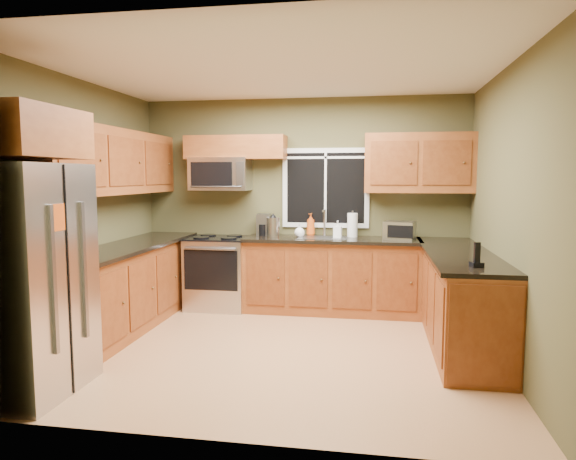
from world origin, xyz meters
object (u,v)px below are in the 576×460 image
(microwave, at_px, (220,174))
(soap_bottle_a, at_px, (311,224))
(paper_towel_roll, at_px, (352,225))
(coffee_maker, at_px, (264,225))
(range, at_px, (219,272))
(kettle, at_px, (273,226))
(toaster_oven, at_px, (400,231))
(refrigerator, at_px, (26,280))
(soap_bottle_c, at_px, (300,230))
(cordless_phone, at_px, (477,260))
(soap_bottle_b, at_px, (338,229))

(microwave, distance_m, soap_bottle_a, 1.34)
(paper_towel_roll, bearing_deg, coffee_maker, 179.79)
(range, height_order, kettle, kettle)
(toaster_oven, distance_m, coffee_maker, 1.73)
(microwave, bearing_deg, range, -89.98)
(refrigerator, distance_m, kettle, 3.18)
(soap_bottle_a, bearing_deg, coffee_maker, -173.63)
(coffee_maker, height_order, soap_bottle_c, coffee_maker)
(soap_bottle_c, bearing_deg, kettle, 175.45)
(soap_bottle_c, distance_m, cordless_phone, 2.60)
(soap_bottle_b, height_order, soap_bottle_c, soap_bottle_b)
(soap_bottle_a, xyz_separation_m, cordless_phone, (1.66, -2.06, -0.08))
(range, relative_size, kettle, 3.20)
(kettle, distance_m, soap_bottle_c, 0.35)
(coffee_maker, bearing_deg, microwave, -177.30)
(microwave, height_order, soap_bottle_b, microwave)
(coffee_maker, distance_m, paper_towel_roll, 1.14)
(microwave, bearing_deg, paper_towel_roll, 0.75)
(toaster_oven, bearing_deg, soap_bottle_a, 166.85)
(range, xyz_separation_m, soap_bottle_b, (1.53, 0.04, 0.58))
(cordless_phone, bearing_deg, refrigerator, -165.11)
(refrigerator, xyz_separation_m, paper_towel_roll, (2.40, 2.93, 0.19))
(range, xyz_separation_m, kettle, (0.71, 0.08, 0.61))
(range, xyz_separation_m, coffee_maker, (0.56, 0.16, 0.60))
(paper_towel_roll, distance_m, soap_bottle_a, 0.54)
(paper_towel_roll, relative_size, soap_bottle_b, 1.56)
(cordless_phone, bearing_deg, kettle, 138.01)
(soap_bottle_b, relative_size, soap_bottle_c, 1.30)
(refrigerator, distance_m, range, 2.89)
(microwave, height_order, kettle, microwave)
(refrigerator, bearing_deg, range, 76.03)
(refrigerator, bearing_deg, paper_towel_roll, 50.71)
(coffee_maker, height_order, soap_bottle_a, soap_bottle_a)
(microwave, height_order, soap_bottle_a, microwave)
(toaster_oven, height_order, kettle, kettle)
(soap_bottle_a, bearing_deg, paper_towel_roll, -7.62)
(kettle, bearing_deg, paper_towel_roll, 4.44)
(toaster_oven, height_order, soap_bottle_b, toaster_oven)
(coffee_maker, relative_size, kettle, 0.95)
(toaster_oven, relative_size, cordless_phone, 1.94)
(coffee_maker, bearing_deg, paper_towel_roll, -0.21)
(microwave, bearing_deg, refrigerator, -103.34)
(microwave, height_order, toaster_oven, microwave)
(refrigerator, relative_size, kettle, 6.13)
(refrigerator, distance_m, paper_towel_roll, 3.79)
(range, xyz_separation_m, microwave, (-0.00, 0.14, 1.26))
(refrigerator, relative_size, soap_bottle_a, 6.28)
(paper_towel_roll, distance_m, soap_bottle_c, 0.67)
(cordless_phone, bearing_deg, range, 147.08)
(soap_bottle_a, xyz_separation_m, soap_bottle_b, (0.36, -0.19, -0.04))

